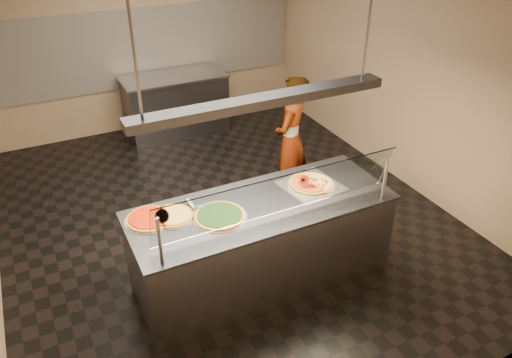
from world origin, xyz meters
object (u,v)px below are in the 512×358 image
pizza_spatula (196,205)px  heat_lamp_housing (263,101)px  worker (291,140)px  serving_counter (262,244)px  sneeze_guard (280,195)px  half_pizza_pepperoni (302,185)px  pizza_tomato (149,218)px  pizza_cheese (173,215)px  half_pizza_sausage (320,181)px  prep_table (176,104)px  perforated_tray (311,185)px  pizza_spinach (219,215)px

pizza_spatula → heat_lamp_housing: heat_lamp_housing is taller
worker → heat_lamp_housing: bearing=10.6°
serving_counter → sneeze_guard: size_ratio=1.11×
half_pizza_pepperoni → pizza_tomato: size_ratio=1.06×
half_pizza_pepperoni → pizza_tomato: bearing=174.6°
half_pizza_pepperoni → pizza_spatula: half_pizza_pepperoni is taller
half_pizza_pepperoni → pizza_spatula: (-1.04, 0.14, -0.01)m
heat_lamp_housing → pizza_tomato: bearing=167.5°
heat_lamp_housing → pizza_cheese: bearing=167.7°
sneeze_guard → pizza_spatula: (-0.56, 0.56, -0.27)m
pizza_cheese → half_pizza_sausage: bearing=-3.6°
pizza_spatula → heat_lamp_housing: (0.56, -0.22, 0.99)m
sneeze_guard → heat_lamp_housing: 0.80m
prep_table → worker: bearing=-75.2°
perforated_tray → half_pizza_sausage: (0.10, -0.00, 0.02)m
perforated_tray → prep_table: bearing=93.0°
serving_counter → half_pizza_sausage: bearing=6.7°
sneeze_guard → half_pizza_sausage: size_ratio=4.90×
sneeze_guard → pizza_cheese: bearing=147.2°
heat_lamp_housing → half_pizza_sausage: bearing=6.7°
perforated_tray → pizza_cheese: (-1.38, 0.09, 0.01)m
sneeze_guard → pizza_tomato: 1.19m
perforated_tray → pizza_spinach: (-1.01, -0.09, 0.01)m
serving_counter → half_pizza_sausage: size_ratio=5.42×
pizza_spinach → heat_lamp_housing: 1.09m
pizza_spinach → worker: bearing=41.2°
pizza_tomato → half_pizza_pepperoni: bearing=-5.4°
serving_counter → pizza_tomato: 1.13m
serving_counter → pizza_cheese: 0.95m
sneeze_guard → perforated_tray: (0.58, 0.43, -0.29)m
sneeze_guard → prep_table: 4.20m
serving_counter → prep_table: size_ratio=1.57×
pizza_cheese → pizza_spinach: bearing=-26.6°
serving_counter → worker: 1.68m
sneeze_guard → pizza_spatula: size_ratio=9.62×
half_pizza_pepperoni → heat_lamp_housing: size_ratio=0.20×
pizza_spatula → worker: size_ratio=0.15×
pizza_spatula → half_pizza_pepperoni: bearing=-7.6°
pizza_spatula → prep_table: 3.70m
pizza_spinach → perforated_tray: bearing=5.4°
pizza_cheese → worker: worker is taller
serving_counter → pizza_spatula: 0.78m
half_pizza_pepperoni → pizza_cheese: (-1.28, 0.09, -0.02)m
perforated_tray → pizza_spatula: bearing=173.1°
pizza_tomato → pizza_cheese: bearing=-13.1°
pizza_cheese → pizza_spatula: (0.24, 0.05, 0.01)m
pizza_spatula → heat_lamp_housing: 1.16m
pizza_spinach → prep_table: 3.90m
worker → pizza_spinach: bearing=1.0°
sneeze_guard → worker: worker is taller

